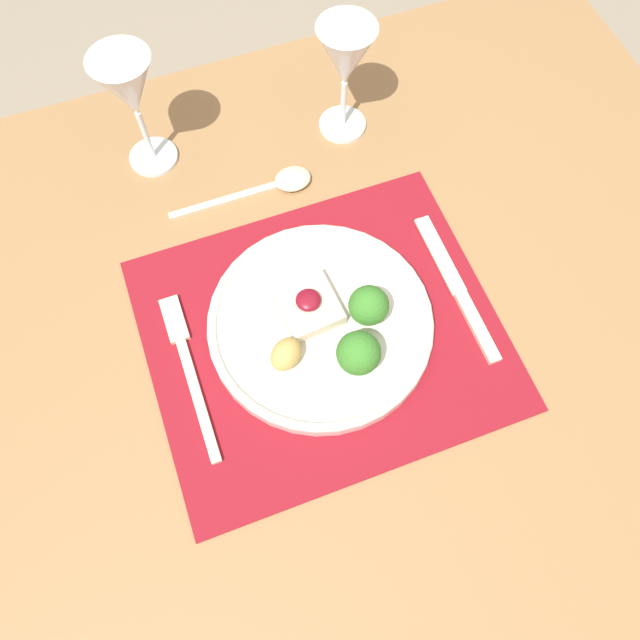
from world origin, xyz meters
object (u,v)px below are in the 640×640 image
dinner_plate (323,324)px  spoon (275,184)px  wine_glass_near (345,61)px  fork (187,363)px  knife (461,296)px  wine_glass_far (130,92)px

dinner_plate → spoon: bearing=86.6°
spoon → wine_glass_near: size_ratio=1.18×
fork → spoon: size_ratio=1.09×
knife → spoon: size_ratio=1.09×
wine_glass_near → fork: bearing=-137.6°
knife → wine_glass_near: bearing=96.2°
dinner_plate → wine_glass_far: wine_glass_far is taller
dinner_plate → spoon: 0.23m
fork → wine_glass_far: size_ratio=1.24×
knife → spoon: (-0.17, 0.24, -0.00)m
fork → wine_glass_far: bearing=85.4°
dinner_plate → knife: size_ratio=1.26×
fork → spoon: (0.18, 0.21, -0.00)m
knife → spoon: 0.30m
fork → knife: (0.35, -0.03, -0.00)m
knife → wine_glass_far: size_ratio=1.24×
spoon → wine_glass_near: 0.18m
spoon → wine_glass_far: 0.22m
fork → wine_glass_near: wine_glass_near is taller
dinner_plate → wine_glass_far: bearing=111.7°
spoon → knife: bearing=-52.9°
fork → wine_glass_near: size_ratio=1.29×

